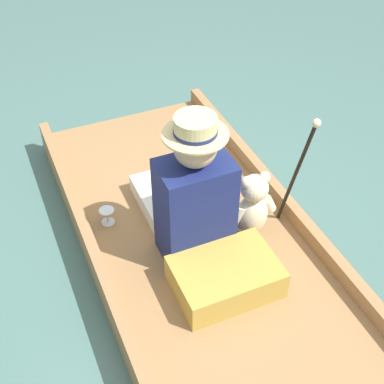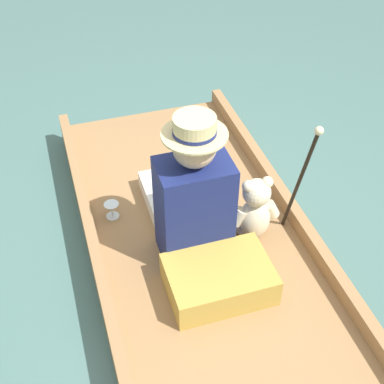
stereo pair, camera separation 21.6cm
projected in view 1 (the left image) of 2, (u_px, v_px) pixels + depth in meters
ground_plane at (192, 246)px, 3.11m from camera, size 16.00×16.00×0.00m
punt_boat at (192, 237)px, 3.06m from camera, size 1.19×2.52×0.23m
seat_cushion at (225, 277)px, 2.66m from camera, size 0.51×0.36×0.16m
seated_person at (189, 197)px, 2.75m from camera, size 0.37×0.76×0.85m
teddy_bear at (252, 206)px, 2.88m from camera, size 0.29×0.17×0.42m
wine_glass at (107, 214)px, 3.02m from camera, size 0.09×0.09×0.10m
walking_cane at (299, 165)px, 2.71m from camera, size 0.04×0.22×0.79m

